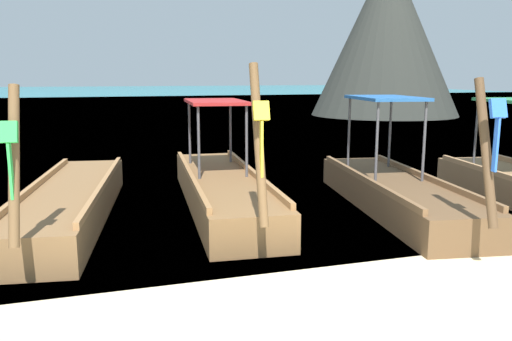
{
  "coord_description": "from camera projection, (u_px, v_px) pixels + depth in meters",
  "views": [
    {
      "loc": [
        -2.45,
        -4.38,
        2.46
      ],
      "look_at": [
        0.0,
        3.48,
        0.95
      ],
      "focal_mm": 36.36,
      "sensor_mm": 36.0,
      "label": 1
    }
  ],
  "objects": [
    {
      "name": "sea_water",
      "position": [
        115.0,
        96.0,
        63.02
      ],
      "size": [
        120.0,
        120.0,
        0.0
      ],
      "primitive_type": "plane",
      "color": "#147A89",
      "rests_on": "ground"
    },
    {
      "name": "longtail_boat_green_ribbon",
      "position": [
        70.0,
        203.0,
        8.94
      ],
      "size": [
        2.03,
        6.18,
        2.37
      ],
      "color": "brown",
      "rests_on": "ground"
    },
    {
      "name": "longtail_boat_yellow_ribbon",
      "position": [
        222.0,
        188.0,
        9.82
      ],
      "size": [
        1.75,
        6.45,
        2.63
      ],
      "color": "brown",
      "rests_on": "ground"
    },
    {
      "name": "ground",
      "position": [
        357.0,
        321.0,
        5.27
      ],
      "size": [
        120.0,
        120.0,
        0.0
      ],
      "primitive_type": "plane",
      "color": "beige"
    },
    {
      "name": "longtail_boat_blue_ribbon",
      "position": [
        395.0,
        191.0,
        9.6
      ],
      "size": [
        2.11,
        5.81,
        2.44
      ],
      "color": "brown",
      "rests_on": "ground"
    },
    {
      "name": "karst_rock",
      "position": [
        388.0,
        36.0,
        31.95
      ],
      "size": [
        9.04,
        9.04,
        10.04
      ],
      "color": "#2D302B",
      "rests_on": "ground"
    }
  ]
}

